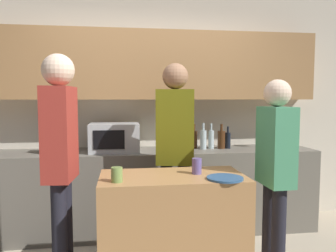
{
  "coord_description": "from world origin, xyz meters",
  "views": [
    {
      "loc": [
        -0.3,
        -2.14,
        1.46
      ],
      "look_at": [
        0.06,
        0.5,
        1.24
      ],
      "focal_mm": 35.0,
      "sensor_mm": 36.0,
      "label": 1
    }
  ],
  "objects_px": {
    "toaster": "(54,144)",
    "person_right": "(175,141)",
    "cup_1": "(197,166)",
    "microwave": "(114,137)",
    "bottle_4": "(221,139)",
    "person_left": "(60,151)",
    "bottle_2": "(203,139)",
    "bottle_0": "(185,140)",
    "bottle_3": "(211,139)",
    "bottle_5": "(228,140)",
    "person_center": "(275,163)",
    "bottle_1": "(194,139)",
    "potted_plant": "(274,131)",
    "plate_on_island": "(225,178)",
    "cup_0": "(117,175)"
  },
  "relations": [
    {
      "from": "plate_on_island",
      "to": "bottle_2",
      "type": "bearing_deg",
      "value": 82.69
    },
    {
      "from": "potted_plant",
      "to": "bottle_0",
      "type": "height_order",
      "value": "potted_plant"
    },
    {
      "from": "bottle_4",
      "to": "microwave",
      "type": "bearing_deg",
      "value": -178.09
    },
    {
      "from": "bottle_1",
      "to": "plate_on_island",
      "type": "bearing_deg",
      "value": -93.31
    },
    {
      "from": "bottle_1",
      "to": "bottle_2",
      "type": "bearing_deg",
      "value": -46.05
    },
    {
      "from": "person_left",
      "to": "bottle_2",
      "type": "bearing_deg",
      "value": 133.73
    },
    {
      "from": "bottle_3",
      "to": "bottle_5",
      "type": "bearing_deg",
      "value": -4.87
    },
    {
      "from": "cup_1",
      "to": "plate_on_island",
      "type": "bearing_deg",
      "value": -49.87
    },
    {
      "from": "bottle_4",
      "to": "person_left",
      "type": "xyz_separation_m",
      "value": [
        -1.56,
        -1.09,
        0.07
      ]
    },
    {
      "from": "bottle_0",
      "to": "person_center",
      "type": "bearing_deg",
      "value": -68.0
    },
    {
      "from": "bottle_2",
      "to": "person_center",
      "type": "relative_size",
      "value": 0.18
    },
    {
      "from": "bottle_2",
      "to": "cup_0",
      "type": "relative_size",
      "value": 2.84
    },
    {
      "from": "microwave",
      "to": "person_center",
      "type": "distance_m",
      "value": 1.7
    },
    {
      "from": "cup_1",
      "to": "bottle_1",
      "type": "bearing_deg",
      "value": 78.72
    },
    {
      "from": "person_center",
      "to": "bottle_2",
      "type": "bearing_deg",
      "value": 13.86
    },
    {
      "from": "bottle_5",
      "to": "cup_1",
      "type": "distance_m",
      "value": 1.3
    },
    {
      "from": "person_center",
      "to": "toaster",
      "type": "bearing_deg",
      "value": 58.72
    },
    {
      "from": "potted_plant",
      "to": "bottle_3",
      "type": "relative_size",
      "value": 1.38
    },
    {
      "from": "potted_plant",
      "to": "bottle_1",
      "type": "xyz_separation_m",
      "value": [
        -0.9,
        0.11,
        -0.09
      ]
    },
    {
      "from": "person_left",
      "to": "bottle_3",
      "type": "bearing_deg",
      "value": 132.54
    },
    {
      "from": "plate_on_island",
      "to": "person_right",
      "type": "distance_m",
      "value": 0.77
    },
    {
      "from": "bottle_5",
      "to": "plate_on_island",
      "type": "relative_size",
      "value": 0.96
    },
    {
      "from": "bottle_2",
      "to": "bottle_4",
      "type": "distance_m",
      "value": 0.21
    },
    {
      "from": "toaster",
      "to": "cup_0",
      "type": "xyz_separation_m",
      "value": [
        0.67,
        -1.27,
        -0.05
      ]
    },
    {
      "from": "bottle_0",
      "to": "bottle_1",
      "type": "xyz_separation_m",
      "value": [
        0.1,
        0.01,
        0.0
      ]
    },
    {
      "from": "potted_plant",
      "to": "person_left",
      "type": "height_order",
      "value": "person_left"
    },
    {
      "from": "person_left",
      "to": "bottle_5",
      "type": "bearing_deg",
      "value": 128.79
    },
    {
      "from": "bottle_1",
      "to": "person_center",
      "type": "relative_size",
      "value": 0.17
    },
    {
      "from": "potted_plant",
      "to": "cup_0",
      "type": "xyz_separation_m",
      "value": [
        -1.75,
        -1.27,
        -0.16
      ]
    },
    {
      "from": "bottle_2",
      "to": "cup_0",
      "type": "xyz_separation_m",
      "value": [
        -0.93,
        -1.3,
        -0.07
      ]
    },
    {
      "from": "bottle_1",
      "to": "person_center",
      "type": "height_order",
      "value": "person_center"
    },
    {
      "from": "toaster",
      "to": "bottle_5",
      "type": "relative_size",
      "value": 1.04
    },
    {
      "from": "person_left",
      "to": "potted_plant",
      "type": "bearing_deg",
      "value": 121.05
    },
    {
      "from": "microwave",
      "to": "bottle_2",
      "type": "bearing_deg",
      "value": 1.39
    },
    {
      "from": "toaster",
      "to": "person_right",
      "type": "relative_size",
      "value": 0.15
    },
    {
      "from": "bottle_0",
      "to": "bottle_4",
      "type": "height_order",
      "value": "bottle_4"
    },
    {
      "from": "cup_1",
      "to": "microwave",
      "type": "bearing_deg",
      "value": 120.35
    },
    {
      "from": "toaster",
      "to": "cup_1",
      "type": "relative_size",
      "value": 2.17
    },
    {
      "from": "bottle_3",
      "to": "bottle_4",
      "type": "height_order",
      "value": "bottle_3"
    },
    {
      "from": "microwave",
      "to": "cup_0",
      "type": "distance_m",
      "value": 1.28
    },
    {
      "from": "cup_1",
      "to": "person_center",
      "type": "xyz_separation_m",
      "value": [
        0.63,
        -0.01,
        0.01
      ]
    },
    {
      "from": "toaster",
      "to": "person_right",
      "type": "height_order",
      "value": "person_right"
    },
    {
      "from": "potted_plant",
      "to": "bottle_4",
      "type": "distance_m",
      "value": 0.61
    },
    {
      "from": "microwave",
      "to": "toaster",
      "type": "height_order",
      "value": "microwave"
    },
    {
      "from": "bottle_0",
      "to": "bottle_4",
      "type": "relative_size",
      "value": 0.95
    },
    {
      "from": "bottle_4",
      "to": "person_center",
      "type": "relative_size",
      "value": 0.17
    },
    {
      "from": "bottle_5",
      "to": "bottle_3",
      "type": "bearing_deg",
      "value": 175.13
    },
    {
      "from": "potted_plant",
      "to": "person_left",
      "type": "relative_size",
      "value": 0.22
    },
    {
      "from": "bottle_4",
      "to": "bottle_5",
      "type": "relative_size",
      "value": 1.11
    },
    {
      "from": "plate_on_island",
      "to": "person_right",
      "type": "relative_size",
      "value": 0.15
    }
  ]
}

